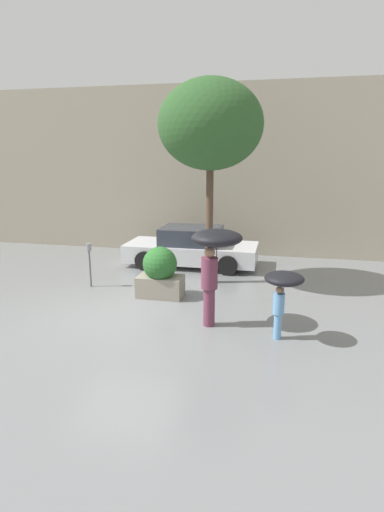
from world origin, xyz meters
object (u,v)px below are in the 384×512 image
Objects in this scene: parked_car_near at (191,248)px; person_adult at (215,251)px; planter_box at (160,272)px; person_child at (283,285)px; street_tree at (210,125)px; parking_meter at (89,256)px.

person_adult is at bearing -161.63° from parked_car_near.
planter_box is 0.63× the size of person_adult.
person_child is 0.25× the size of street_tree.
person_adult is at bearing -41.73° from planter_box.
person_adult is at bearing -25.94° from parking_meter.
street_tree is (-0.63, 2.90, 2.67)m from person_adult.
planter_box is 4.07m from street_tree.
person_adult reaches higher than parking_meter.
street_tree is at bearing 70.75° from person_adult.
street_tree is at bearing 161.81° from person_child.
person_child is (1.40, -0.46, -0.51)m from person_adult.
street_tree is (-2.03, 3.35, 3.18)m from person_child.
parked_car_near reaches higher than parking_meter.
parked_car_near is at bearing 76.79° from person_adult.
street_tree is at bearing 54.77° from planter_box.
person_child is at bearing -49.47° from person_adult.
person_adult is 0.38× the size of street_tree.
parking_meter is at bearing 122.63° from person_adult.
parked_car_near is (0.11, 3.17, -0.06)m from planter_box.
parking_meter is at bearing -163.21° from person_child.
planter_box is 0.94× the size of person_child.
parked_car_near is 3.60m from parking_meter.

